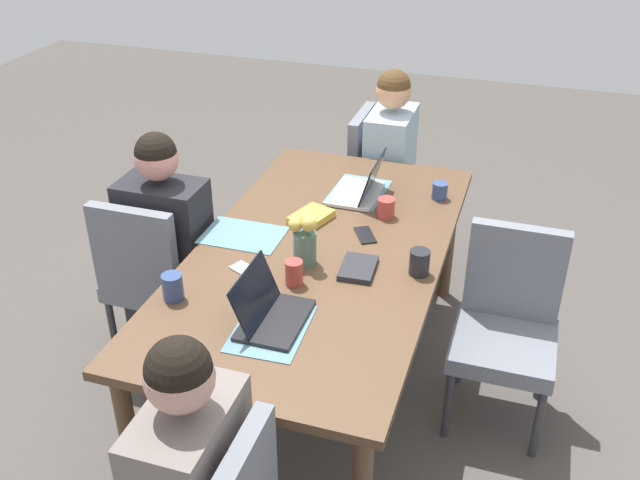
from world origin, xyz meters
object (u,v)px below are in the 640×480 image
(coffee_mug_centre_right, at_px, (440,191))
(phone_black, at_px, (365,235))
(chair_near_right_near, at_px, (508,319))
(laptop_head_left_left_mid, at_px, (269,312))
(phone_silver, at_px, (247,271))
(person_head_right_left_near, at_px, (389,179))
(dining_table, at_px, (320,264))
(coffee_mug_near_right, at_px, (294,273))
(chair_far_left_far, at_px, (151,272))
(coffee_mug_centre_left, at_px, (386,208))
(laptop_head_right_left_near, at_px, (361,188))
(book_blue_cover, at_px, (358,268))
(person_far_left_far, at_px, (169,262))
(book_red_cover, at_px, (311,217))
(chair_head_right_left_near, at_px, (379,178))
(flower_vase, at_px, (305,240))
(coffee_mug_near_left, at_px, (419,262))
(coffee_mug_far_left, at_px, (173,287))

(coffee_mug_centre_right, distance_m, phone_black, 0.54)
(chair_near_right_near, relative_size, laptop_head_left_left_mid, 2.81)
(laptop_head_left_left_mid, bearing_deg, phone_silver, 36.08)
(person_head_right_left_near, bearing_deg, dining_table, 178.78)
(laptop_head_left_left_mid, relative_size, coffee_mug_near_right, 2.99)
(dining_table, xyz_separation_m, chair_far_left_far, (-0.05, 0.84, -0.18))
(coffee_mug_near_right, distance_m, phone_silver, 0.23)
(laptop_head_left_left_mid, bearing_deg, coffee_mug_centre_left, -13.60)
(chair_near_right_near, xyz_separation_m, laptop_head_right_left_near, (0.46, 0.79, 0.30))
(person_head_right_left_near, bearing_deg, book_blue_cover, -172.67)
(person_far_left_far, xyz_separation_m, phone_silver, (-0.29, -0.54, 0.23))
(laptop_head_right_left_near, bearing_deg, book_red_cover, 153.27)
(laptop_head_left_left_mid, bearing_deg, person_head_right_left_near, -1.62)
(chair_far_left_far, relative_size, book_blue_cover, 4.50)
(person_far_left_far, relative_size, chair_near_right_near, 1.33)
(chair_head_right_left_near, xyz_separation_m, book_red_cover, (-1.08, 0.07, 0.27))
(flower_vase, bearing_deg, coffee_mug_centre_left, -24.15)
(laptop_head_left_left_mid, relative_size, book_blue_cover, 1.60)
(dining_table, xyz_separation_m, coffee_mug_near_left, (-0.05, -0.45, 0.13))
(flower_vase, xyz_separation_m, laptop_head_left_left_mid, (-0.43, -0.00, -0.07))
(coffee_mug_centre_right, bearing_deg, person_head_right_left_near, 32.51)
(chair_far_left_far, distance_m, chair_near_right_near, 1.68)
(person_far_left_far, height_order, laptop_head_right_left_near, person_far_left_far)
(chair_near_right_near, height_order, laptop_head_right_left_near, laptop_head_right_left_near)
(coffee_mug_near_left, bearing_deg, person_head_right_left_near, 17.79)
(dining_table, bearing_deg, coffee_mug_near_left, -96.87)
(chair_near_right_near, bearing_deg, chair_far_left_far, 94.85)
(coffee_mug_near_right, relative_size, phone_silver, 0.71)
(coffee_mug_centre_right, bearing_deg, chair_far_left_far, 119.10)
(laptop_head_left_left_mid, height_order, coffee_mug_far_left, laptop_head_left_left_mid)
(chair_far_left_far, xyz_separation_m, coffee_mug_near_left, (-0.01, -1.29, 0.31))
(dining_table, bearing_deg, person_head_right_left_near, -1.22)
(coffee_mug_near_left, bearing_deg, chair_far_left_far, 89.61)
(laptop_head_left_left_mid, distance_m, phone_silver, 0.36)
(chair_near_right_near, distance_m, laptop_head_right_left_near, 0.96)
(coffee_mug_near_left, height_order, phone_silver, coffee_mug_near_left)
(coffee_mug_near_right, relative_size, book_red_cover, 0.53)
(person_far_left_far, bearing_deg, coffee_mug_centre_left, -70.08)
(book_red_cover, bearing_deg, flower_vase, -146.73)
(chair_far_left_far, height_order, coffee_mug_centre_right, chair_far_left_far)
(chair_far_left_far, distance_m, coffee_mug_far_left, 0.70)
(phone_black, bearing_deg, coffee_mug_near_left, -158.02)
(chair_far_left_far, height_order, chair_near_right_near, same)
(dining_table, bearing_deg, phone_silver, 137.68)
(phone_black, height_order, phone_silver, same)
(coffee_mug_centre_left, bearing_deg, coffee_mug_far_left, 145.11)
(coffee_mug_centre_left, bearing_deg, phone_black, 167.61)
(person_head_right_left_near, relative_size, flower_vase, 4.97)
(phone_black, bearing_deg, coffee_mug_near_right, 130.03)
(person_far_left_far, xyz_separation_m, laptop_head_left_left_mid, (-0.58, -0.76, 0.27))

